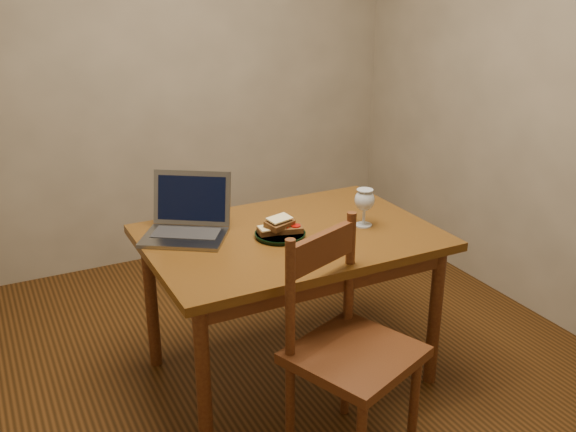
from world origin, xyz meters
name	(u,v)px	position (x,y,z in m)	size (l,w,h in m)	color
floor	(275,371)	(0.00, 0.00, -0.01)	(3.20, 3.20, 0.02)	black
back_wall	(163,65)	(0.00, 1.61, 1.30)	(3.20, 0.02, 2.60)	gray
right_wall	(545,83)	(1.61, 0.00, 1.30)	(0.02, 3.20, 2.60)	gray
table	(290,251)	(0.06, -0.05, 0.65)	(1.30, 0.90, 0.74)	#4B2B0C
chair	(350,339)	(0.01, -0.64, 0.53)	(0.58, 0.56, 0.49)	#411B0D
plate	(280,235)	(0.00, -0.06, 0.75)	(0.23, 0.23, 0.02)	black
sandwich_cheese	(271,230)	(-0.04, -0.05, 0.78)	(0.12, 0.07, 0.04)	#381E0C
sandwich_tomato	(290,228)	(0.04, -0.07, 0.78)	(0.11, 0.07, 0.03)	#381E0C
sandwich_top	(280,223)	(0.00, -0.06, 0.81)	(0.13, 0.08, 0.04)	#381E0C
milk_glass	(364,207)	(0.41, -0.12, 0.83)	(0.09, 0.09, 0.18)	white
laptop	(188,218)	(-0.35, 0.17, 0.81)	(0.48, 0.47, 0.26)	slate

